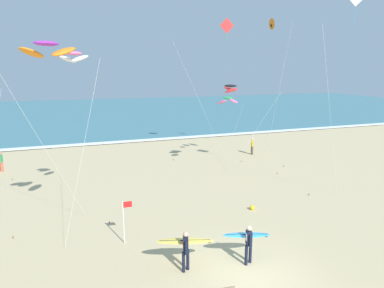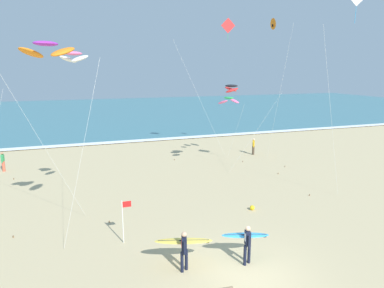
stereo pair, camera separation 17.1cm
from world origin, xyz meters
name	(u,v)px [view 2 (the right image)]	position (x,y,z in m)	size (l,w,h in m)	color
ground_plane	(247,273)	(0.00, 0.00, 0.00)	(160.00, 160.00, 0.00)	tan
ocean_water	(109,112)	(0.00, 56.48, 0.04)	(160.00, 60.00, 0.08)	teal
shoreline_foam	(135,141)	(0.00, 26.78, 0.09)	(160.00, 1.34, 0.01)	white
surfer_lead	(184,245)	(-2.30, 1.14, 1.05)	(2.43, 1.17, 1.71)	black
surfer_trailing	(247,239)	(0.31, 0.73, 1.04)	(2.09, 1.09, 1.71)	black
kite_arc_charcoal_near	(231,89)	(5.01, 12.35, 6.59)	(4.41, 2.68, 6.89)	red
kite_diamond_scarlet_mid	(226,31)	(6.60, 16.99, 11.21)	(5.41, 0.69, 12.30)	red
kite_arc_emerald_far	(229,100)	(6.79, 16.51, 5.32)	(2.35, 2.49, 5.63)	pink
kite_arc_rose_high	(73,58)	(-5.98, 7.69, 8.55)	(4.21, 2.53, 8.85)	white
kite_diamond_ivory_low	(355,5)	(9.51, 5.69, 11.60)	(2.33, 0.82, 12.71)	white
kite_arc_violet_close	(46,50)	(-6.98, 4.25, 8.72)	(3.49, 3.48, 9.05)	orange
kite_delta_amber_outer	(274,25)	(10.34, 15.48, 11.67)	(0.36, 3.58, 12.25)	orange
bystander_green_top	(3,162)	(-11.85, 18.72, 0.81)	(0.23, 0.50, 1.59)	#D8593F
bystander_yellow_top	(253,146)	(9.74, 17.05, 0.81)	(0.30, 0.46, 1.59)	#4C3D2D
lifeguard_flag	(124,217)	(-4.29, 4.05, 1.27)	(0.45, 0.05, 2.10)	silver
beach_ball	(252,208)	(3.22, 5.44, 0.14)	(0.28, 0.28, 0.28)	yellow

